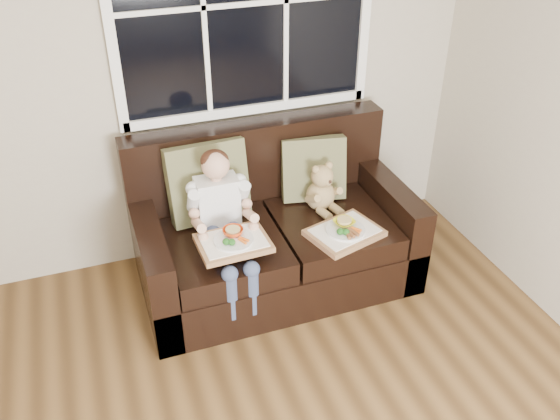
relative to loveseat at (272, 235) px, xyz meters
name	(u,v)px	position (x,y,z in m)	size (l,w,h in m)	color
room_walls	(226,331)	(-0.79, -2.02, 1.28)	(4.52, 5.02, 2.71)	#B9B099
window_back	(245,3)	(0.00, 0.46, 1.34)	(1.62, 0.04, 1.37)	black
loveseat	(272,235)	(0.00, 0.00, 0.00)	(1.70, 0.92, 0.96)	black
pillow_left	(208,182)	(-0.36, 0.15, 0.39)	(0.50, 0.25, 0.50)	olive
pillow_right	(313,169)	(0.34, 0.15, 0.35)	(0.44, 0.26, 0.42)	olive
child	(222,212)	(-0.35, -0.12, 0.32)	(0.36, 0.59, 0.82)	white
teddy_bear	(321,190)	(0.33, 0.00, 0.27)	(0.22, 0.27, 0.33)	tan
tray_left	(233,241)	(-0.34, -0.33, 0.26)	(0.40, 0.31, 0.09)	#AD734E
tray_right	(345,231)	(0.34, -0.33, 0.17)	(0.48, 0.42, 0.09)	#AD734E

